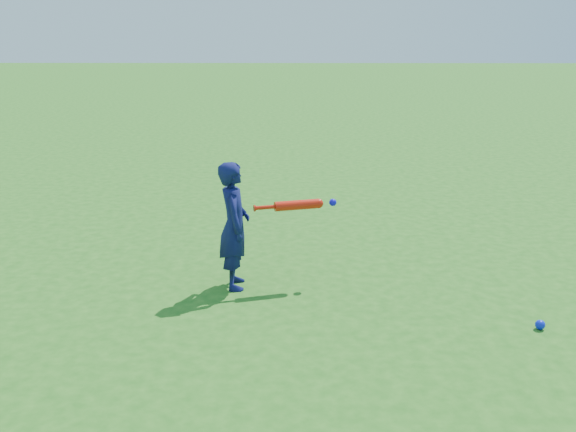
% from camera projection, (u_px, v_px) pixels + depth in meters
% --- Properties ---
extents(ground, '(80.00, 80.00, 0.00)m').
position_uv_depth(ground, '(262.00, 286.00, 5.90)').
color(ground, '#1F6016').
rests_on(ground, ground).
extents(child, '(0.32, 0.45, 1.16)m').
position_uv_depth(child, '(234.00, 226.00, 5.73)').
color(child, '#0F1348').
rests_on(child, ground).
extents(ground_ball_blue, '(0.08, 0.08, 0.08)m').
position_uv_depth(ground_ball_blue, '(540.00, 325.00, 5.03)').
color(ground_ball_blue, '#0C1EDA').
rests_on(ground_ball_blue, ground).
extents(bat_swing, '(0.76, 0.27, 0.09)m').
position_uv_depth(bat_swing, '(301.00, 205.00, 5.80)').
color(bat_swing, red).
rests_on(bat_swing, ground).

